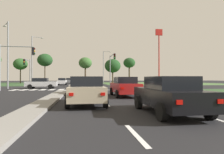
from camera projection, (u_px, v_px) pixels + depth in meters
ground_plane at (69, 88)px, 30.37m from camera, size 200.00×200.00×0.00m
grass_verge_far_right at (159, 83)px, 58.49m from camera, size 35.00×35.00×0.01m
median_island_near at (47, 101)px, 11.60m from camera, size 1.20×22.00×0.14m
median_island_far at (75, 83)px, 55.08m from camera, size 1.20×36.00×0.14m
lane_dash_near at (136, 135)px, 4.91m from camera, size 0.14×2.00×0.01m
lane_dash_second at (107, 104)px, 10.84m from camera, size 0.14×2.00×0.01m
lane_dash_third at (98, 95)px, 16.77m from camera, size 0.14×2.00×0.01m
lane_dash_fourth at (94, 91)px, 22.70m from camera, size 0.14×2.00×0.01m
lane_dash_fifth at (92, 88)px, 28.63m from camera, size 0.14×2.00×0.01m
edge_line_right at (149, 99)px, 13.64m from camera, size 0.14×24.00×0.01m
stop_bar_near at (96, 90)px, 24.04m from camera, size 6.40×0.50×0.01m
crosswalk_bar_near at (15, 90)px, 24.26m from camera, size 0.70×2.80×0.01m
crosswalk_bar_second at (24, 90)px, 24.43m from camera, size 0.70×2.80×0.01m
crosswalk_bar_third at (34, 90)px, 24.61m from camera, size 0.70×2.80×0.01m
crosswalk_bar_fourth at (43, 90)px, 24.78m from camera, size 0.70×2.80×0.01m
crosswalk_bar_fifth at (52, 90)px, 24.96m from camera, size 0.70×2.80×0.01m
crosswalk_bar_sixth at (61, 90)px, 25.14m from camera, size 0.70×2.80×0.01m
crosswalk_bar_seventh at (70, 89)px, 25.31m from camera, size 0.70×2.80×0.01m
car_silver_near at (41, 83)px, 27.89m from camera, size 4.41×2.04×1.54m
car_beige_second at (86, 90)px, 10.66m from camera, size 2.06×4.45×1.56m
car_white_third at (62, 81)px, 43.51m from camera, size 2.00×4.53×1.58m
car_grey_fourth at (68, 81)px, 58.03m from camera, size 2.01×4.25×1.61m
car_black_fifth at (169, 95)px, 7.93m from camera, size 2.01×4.33×1.54m
car_maroon_sixth at (84, 86)px, 17.88m from camera, size 2.06×4.32×1.48m
car_red_seventh at (125, 86)px, 15.66m from camera, size 1.96×4.56×1.59m
traffic_signal_near_left at (13, 59)px, 22.94m from camera, size 4.12×0.32×5.58m
traffic_signal_far_right at (112, 64)px, 36.08m from camera, size 0.32×5.73×6.05m
traffic_signal_far_left at (28, 67)px, 34.31m from camera, size 0.32×3.95×5.03m
street_lamp_second at (8, 51)px, 26.94m from camera, size 1.52×2.10×9.50m
street_lamp_third at (33, 58)px, 39.54m from camera, size 2.28×0.97×10.24m
street_lamp_fourth at (104, 66)px, 56.28m from camera, size 2.35×0.64×9.51m
pedestrian_at_median at (73, 80)px, 43.94m from camera, size 0.34×0.34×1.69m
fastfood_pole_sign at (159, 45)px, 48.78m from camera, size 1.80×0.40×14.11m
treeline_second at (20, 64)px, 58.55m from camera, size 4.13×4.13×7.66m
treeline_third at (45, 60)px, 57.07m from camera, size 4.43×4.43×8.89m
treeline_fourth at (85, 63)px, 60.51m from camera, size 4.15×4.15×8.20m
treeline_fifth at (113, 66)px, 62.03m from camera, size 5.20×5.20×7.81m
treeline_sixth at (129, 63)px, 64.12m from camera, size 3.95×3.95×8.44m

